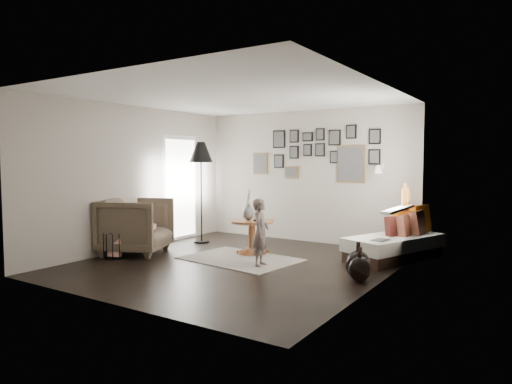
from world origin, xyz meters
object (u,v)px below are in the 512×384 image
Objects in this scene: armchair at (136,226)px; demijohn_large at (358,265)px; daybed at (395,242)px; floor_lamp at (201,156)px; pedestal_table at (252,238)px; magazine_basket at (114,245)px; vase at (248,210)px; child at (261,233)px; demijohn_small at (360,269)px.

armchair is 2.08× the size of demijohn_large.
daybed is 0.96× the size of floor_lamp.
magazine_basket is at bearing -138.42° from pedestal_table.
floor_lamp is at bearing 165.34° from vase.
daybed is at bearing -59.89° from child.
demijohn_large is 0.14m from demijohn_small.
child reaches higher than pedestal_table.
vase is 1.15× the size of demijohn_small.
demijohn_small is at bearing -108.55° from armchair.
pedestal_table is 1.67× the size of magazine_basket.
daybed is (2.29, 0.91, -0.48)m from vase.
floor_lamp reaches higher than demijohn_large.
pedestal_table reaches higher than demijohn_small.
child is (-1.52, -0.08, 0.32)m from demijohn_large.
daybed is (2.21, 0.93, 0.00)m from pedestal_table.
child is (-1.59, 0.04, 0.34)m from demijohn_small.
daybed reaches higher than magazine_basket.
daybed is at bearing -86.28° from armchair.
daybed is 3.95m from floor_lamp.
floor_lamp is at bearing -150.21° from daybed.
floor_lamp is 1.90× the size of child.
demijohn_small is 1.62m from child.
armchair is 2.36m from child.
demijohn_small reaches higher than magazine_basket.
floor_lamp reaches higher than armchair.
magazine_basket is 0.96× the size of demijohn_small.
child is (2.34, 0.82, 0.31)m from magazine_basket.
child reaches higher than demijohn_large.
pedestal_table is at bearing 161.44° from demijohn_small.
magazine_basket is at bearing -166.85° from demijohn_large.
armchair is at bearing -175.38° from demijohn_small.
demijohn_large is 0.49× the size of child.
pedestal_table is 0.39× the size of daybed.
daybed is 4.64m from magazine_basket.
daybed is 4.40m from armchair.
armchair is at bearing -132.03° from daybed.
vase is (-0.08, 0.02, 0.48)m from pedestal_table.
magazine_basket is 3.97m from demijohn_large.
armchair reaches higher than demijohn_large.
demijohn_small is at bearing -18.41° from vase.
child is at bearing -176.91° from demijohn_large.
floor_lamp reaches higher than vase.
daybed reaches higher than demijohn_small.
armchair is at bearing -173.54° from demijohn_large.
demijohn_large is 1.10× the size of demijohn_small.
daybed is at bearing 89.94° from demijohn_small.
daybed is 1.67m from demijohn_small.
magazine_basket is (-1.72, -1.53, -0.06)m from pedestal_table.
armchair is 1.90m from floor_lamp.
pedestal_table is at bearing -14.04° from vase.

